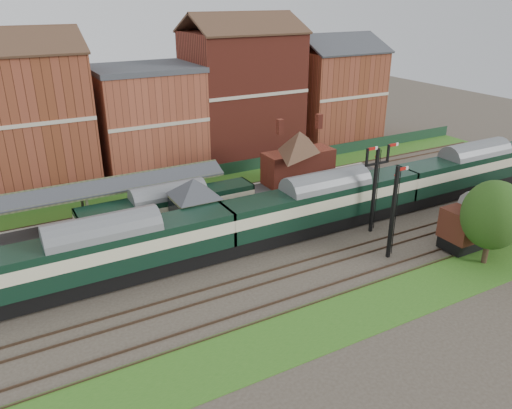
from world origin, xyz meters
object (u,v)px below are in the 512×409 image
signal_box (195,209)px  dmu_train (325,203)px  semaphore_bracket (375,184)px  goods_van_a (477,222)px  platform_railcar (169,209)px

signal_box → dmu_train: size_ratio=0.10×
semaphore_bracket → goods_van_a: 9.16m
platform_railcar → dmu_train: bearing=-27.1°
dmu_train → signal_box: bearing=164.2°
dmu_train → platform_railcar: 14.27m
signal_box → semaphore_bracket: semaphore_bracket is taller
semaphore_bracket → goods_van_a: semaphore_bracket is taller
signal_box → dmu_train: bearing=-15.8°
platform_railcar → signal_box: bearing=-69.4°
platform_railcar → goods_van_a: 27.12m
signal_box → goods_van_a: size_ratio=0.92×
signal_box → platform_railcar: bearing=110.6°
dmu_train → platform_railcar: bearing=152.9°
goods_van_a → platform_railcar: bearing=145.1°
signal_box → platform_railcar: 3.60m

